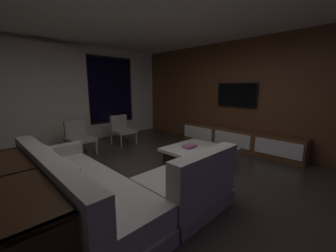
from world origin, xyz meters
The scene contains 12 objects.
floor centered at (0.00, 0.00, 0.00)m, with size 9.20×9.20×0.00m, color #332B26.
back_wall_with_window centered at (-0.06, 3.62, 1.34)m, with size 6.60×0.30×2.70m.
media_wall centered at (3.06, 0.00, 1.35)m, with size 0.12×7.80×2.70m.
ceiling centered at (0.00, 0.00, 2.70)m, with size 8.20×8.20×0.00m, color silver.
sectional_couch centered at (-0.84, -0.07, 0.29)m, with size 1.98×2.50×0.82m.
coffee_table centered at (1.18, 0.07, 0.19)m, with size 1.16×1.16×0.36m.
book_stack_on_coffee_table centered at (1.08, 0.23, 0.39)m, with size 0.27×0.19×0.05m.
accent_chair_near_window centered at (1.00, 2.57, 0.43)m, with size 0.54×0.56×0.78m.
accent_chair_by_curtain centered at (-0.21, 2.49, 0.43)m, with size 0.59×0.61×0.78m.
media_console centered at (2.77, 0.05, 0.25)m, with size 0.46×3.10×0.52m.
mounted_tv centered at (2.95, 0.25, 1.35)m, with size 0.05×1.05×0.61m.
console_table_behind_couch centered at (-1.75, 0.06, 0.41)m, with size 0.40×2.10×0.74m.
Camera 1 is at (-1.99, -2.27, 1.55)m, focal length 21.93 mm.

